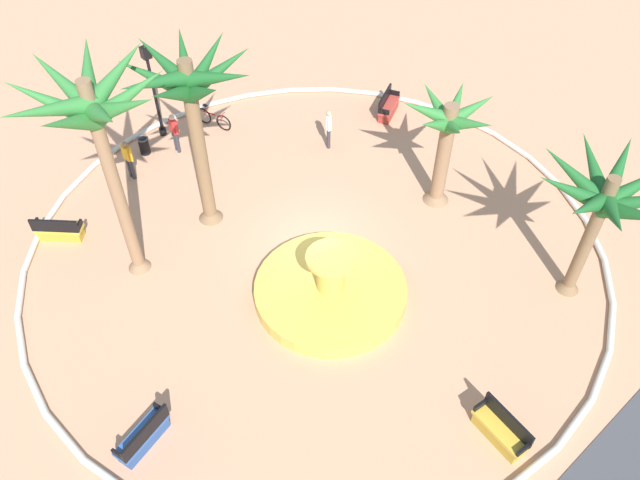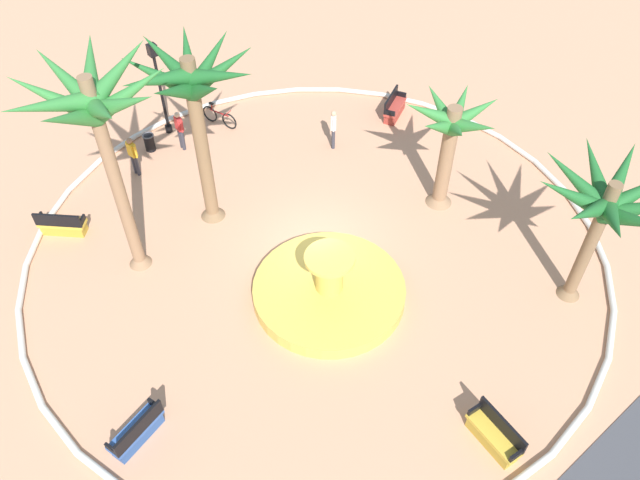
# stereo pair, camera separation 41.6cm
# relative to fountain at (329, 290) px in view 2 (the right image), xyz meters

# --- Properties ---
(ground_plane) EXTENTS (80.00, 80.00, 0.00)m
(ground_plane) POSITION_rel_fountain_xyz_m (-1.02, -1.89, -0.28)
(ground_plane) COLOR tan
(plaza_curb) EXTENTS (19.31, 19.31, 0.20)m
(plaza_curb) POSITION_rel_fountain_xyz_m (-1.02, -1.89, -0.18)
(plaza_curb) COLOR silver
(plaza_curb) RESTS_ON ground
(fountain) EXTENTS (4.77, 4.77, 1.82)m
(fountain) POSITION_rel_fountain_xyz_m (0.00, 0.00, 0.00)
(fountain) COLOR gold
(fountain) RESTS_ON ground
(palm_tree_near_fountain) EXTENTS (4.24, 4.22, 6.46)m
(palm_tree_near_fountain) POSITION_rel_fountain_xyz_m (0.85, -5.43, 4.75)
(palm_tree_near_fountain) COLOR brown
(palm_tree_near_fountain) RESTS_ON ground
(palm_tree_by_curb) EXTENTS (4.34, 4.25, 4.83)m
(palm_tree_by_curb) POSITION_rel_fountain_xyz_m (-5.90, 4.71, 3.52)
(palm_tree_by_curb) COLOR brown
(palm_tree_by_curb) RESTS_ON ground
(palm_tree_mid_plaza) EXTENTS (4.54, 4.53, 7.25)m
(palm_tree_mid_plaza) POSITION_rel_fountain_xyz_m (3.94, -4.99, 5.60)
(palm_tree_mid_plaza) COLOR #8E6B4C
(palm_tree_mid_plaza) RESTS_ON ground
(palm_tree_far_side) EXTENTS (3.25, 3.29, 4.30)m
(palm_tree_far_side) POSITION_rel_fountain_xyz_m (-5.87, -0.85, 2.78)
(palm_tree_far_side) COLOR #8E6B4C
(palm_tree_far_side) RESTS_ON ground
(bench_east) EXTENTS (1.68, 0.94, 1.00)m
(bench_east) POSITION_rel_fountain_xyz_m (6.92, 0.55, 0.06)
(bench_east) COLOR #335BA8
(bench_east) RESTS_ON ground
(bench_west) EXTENTS (0.67, 1.64, 1.00)m
(bench_west) POSITION_rel_fountain_xyz_m (-0.14, 6.45, 0.06)
(bench_west) COLOR gold
(bench_west) RESTS_ON ground
(bench_north) EXTENTS (1.50, 1.47, 1.00)m
(bench_north) POSITION_rel_fountain_xyz_m (5.28, -7.93, 0.06)
(bench_north) COLOR gold
(bench_north) RESTS_ON ground
(bench_southeast) EXTENTS (1.65, 1.19, 1.00)m
(bench_southeast) POSITION_rel_fountain_xyz_m (-8.39, -5.79, 0.06)
(bench_southeast) COLOR #B73D33
(bench_southeast) RESTS_ON ground
(lamppost) EXTENTS (0.32, 0.32, 4.04)m
(lamppost) POSITION_rel_fountain_xyz_m (-0.46, -10.80, 2.09)
(lamppost) COLOR black
(lamppost) RESTS_ON ground
(trash_bin) EXTENTS (0.46, 0.46, 0.73)m
(trash_bin) POSITION_rel_fountain_xyz_m (0.71, -10.19, 0.10)
(trash_bin) COLOR black
(trash_bin) RESTS_ON ground
(bicycle_red_frame) EXTENTS (0.68, 1.64, 0.94)m
(bicycle_red_frame) POSITION_rel_fountain_xyz_m (-2.35, -9.87, 0.10)
(bicycle_red_frame) COLOR black
(bicycle_red_frame) RESTS_ON ground
(person_cyclist_helmet) EXTENTS (0.26, 0.52, 1.66)m
(person_cyclist_helmet) POSITION_rel_fountain_xyz_m (1.82, -9.20, 0.65)
(person_cyclist_helmet) COLOR #33333D
(person_cyclist_helmet) RESTS_ON ground
(person_cyclist_photo) EXTENTS (0.22, 0.53, 1.70)m
(person_cyclist_photo) POSITION_rel_fountain_xyz_m (-0.33, -9.47, 0.67)
(person_cyclist_photo) COLOR #33333D
(person_cyclist_photo) RESTS_ON ground
(person_pedestrian_stroll) EXTENTS (0.38, 0.42, 1.68)m
(person_pedestrian_stroll) POSITION_rel_fountain_xyz_m (-5.03, -5.77, 0.66)
(person_pedestrian_stroll) COLOR #33333D
(person_pedestrian_stroll) RESTS_ON ground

